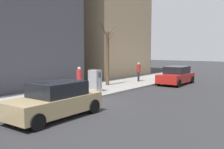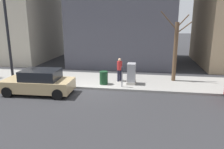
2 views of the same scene
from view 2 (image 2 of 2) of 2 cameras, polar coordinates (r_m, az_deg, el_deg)
ground_plane at (r=14.40m, az=-5.64°, el=-3.97°), size 120.00×120.00×0.00m
sidewalk at (r=16.24m, az=-3.88°, el=-1.53°), size 4.00×36.00×0.15m
parked_car_tan at (r=14.09m, az=-18.53°, el=-1.95°), size 2.02×4.25×1.52m
parking_meter at (r=14.19m, az=2.65°, el=-0.07°), size 0.14×0.10×1.35m
utility_box at (r=15.00m, az=5.09°, el=0.17°), size 0.83×0.61×1.43m
streetlamp at (r=16.45m, az=-26.26°, el=11.19°), size 1.97×0.32×6.50m
bare_tree at (r=16.08m, az=16.22°, el=6.15°), size 0.51×2.18×4.89m
trash_bin at (r=14.92m, az=-2.18°, el=-0.85°), size 0.56×0.56×0.90m
pedestrian_midblock at (r=15.56m, az=1.99°, el=1.64°), size 0.36×0.36×1.66m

